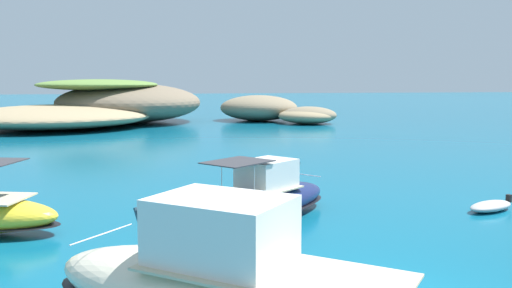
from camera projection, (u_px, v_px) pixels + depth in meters
The scene contains 4 objects.
islet_large at pixel (103, 107), 71.93m from camera, with size 33.57×33.07×5.76m.
islet_small at pixel (272, 110), 76.16m from camera, with size 17.47×18.18×3.54m.
motorboat_navy at pixel (261, 200), 23.34m from camera, with size 8.05×7.45×2.65m.
dinghy_tender at pixel (491, 206), 24.92m from camera, with size 2.82×2.09×0.58m.
Camera 1 is at (-5.59, -13.57, 5.93)m, focal length 39.06 mm.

